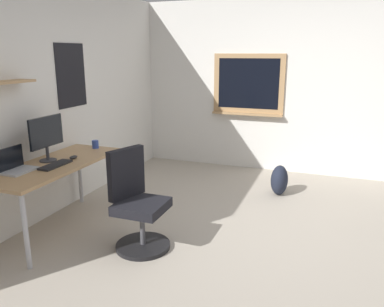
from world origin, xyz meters
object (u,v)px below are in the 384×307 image
(computer_mouse, at_px, (73,157))
(backpack, at_px, (279,180))
(desk, at_px, (55,170))
(coffee_mug, at_px, (95,144))
(laptop, at_px, (16,166))
(office_chair, at_px, (137,206))
(keyboard, at_px, (55,165))
(monitor_primary, at_px, (46,135))

(computer_mouse, xyz_separation_m, backpack, (1.65, -1.94, -0.55))
(computer_mouse, bearing_deg, backpack, -49.65)
(desk, bearing_deg, computer_mouse, -21.31)
(coffee_mug, height_order, backpack, coffee_mug)
(laptop, distance_m, coffee_mug, 1.05)
(office_chair, relative_size, keyboard, 2.57)
(monitor_primary, xyz_separation_m, backpack, (1.81, -2.12, -0.80))
(laptop, distance_m, keyboard, 0.36)
(desk, height_order, laptop, laptop)
(office_chair, distance_m, computer_mouse, 0.96)
(keyboard, relative_size, coffee_mug, 4.02)
(laptop, bearing_deg, backpack, -44.58)
(office_chair, xyz_separation_m, coffee_mug, (0.71, 0.92, 0.37))
(monitor_primary, bearing_deg, keyboard, -122.93)
(desk, bearing_deg, monitor_primary, 69.04)
(coffee_mug, distance_m, backpack, 2.38)
(monitor_primary, relative_size, backpack, 1.18)
(backpack, bearing_deg, office_chair, 150.35)
(desk, height_order, office_chair, office_chair)
(office_chair, relative_size, coffee_mug, 10.33)
(coffee_mug, relative_size, backpack, 0.23)
(computer_mouse, height_order, coffee_mug, coffee_mug)
(keyboard, height_order, backpack, keyboard)
(monitor_primary, xyz_separation_m, keyboard, (-0.12, -0.18, -0.26))
(office_chair, height_order, monitor_primary, monitor_primary)
(desk, xyz_separation_m, laptop, (-0.35, 0.15, 0.12))
(office_chair, height_order, backpack, office_chair)
(desk, distance_m, coffee_mug, 0.69)
(monitor_primary, xyz_separation_m, computer_mouse, (0.16, -0.18, -0.25))
(computer_mouse, xyz_separation_m, coffee_mug, (0.48, 0.05, 0.03))
(keyboard, bearing_deg, backpack, -45.18)
(monitor_primary, distance_m, keyboard, 0.34)
(desk, xyz_separation_m, office_chair, (-0.03, -0.95, -0.25))
(computer_mouse, distance_m, coffee_mug, 0.48)
(desk, xyz_separation_m, backpack, (1.85, -2.02, -0.46))
(laptop, distance_m, monitor_primary, 0.45)
(desk, bearing_deg, backpack, -47.49)
(desk, relative_size, monitor_primary, 3.36)
(monitor_primary, bearing_deg, laptop, 172.95)
(desk, distance_m, office_chair, 0.98)
(desk, xyz_separation_m, coffee_mug, (0.68, -0.03, 0.12))
(office_chair, height_order, laptop, laptop)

